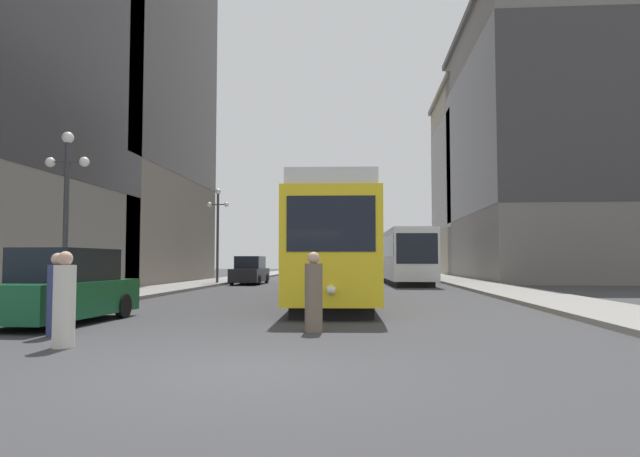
% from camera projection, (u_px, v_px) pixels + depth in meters
% --- Properties ---
extents(ground_plane, '(200.00, 200.00, 0.00)m').
position_uv_depth(ground_plane, '(247.00, 373.00, 7.66)').
color(ground_plane, '#38383A').
extents(sidewalk_left, '(3.13, 120.00, 0.15)m').
position_uv_depth(sidewalk_left, '(242.00, 278.00, 48.11)').
color(sidewalk_left, gray).
rests_on(sidewalk_left, ground).
extents(sidewalk_right, '(3.13, 120.00, 0.15)m').
position_uv_depth(sidewalk_right, '(446.00, 278.00, 46.88)').
color(sidewalk_right, gray).
rests_on(sidewalk_right, ground).
extents(streetcar, '(3.10, 14.27, 3.89)m').
position_uv_depth(streetcar, '(334.00, 245.00, 21.03)').
color(streetcar, black).
rests_on(streetcar, ground).
extents(transit_bus, '(3.05, 12.95, 3.45)m').
position_uv_depth(transit_bus, '(404.00, 254.00, 37.81)').
color(transit_bus, black).
rests_on(transit_bus, ground).
extents(parked_car_left_near, '(2.08, 4.60, 1.82)m').
position_uv_depth(parked_car_left_near, '(64.00, 289.00, 13.79)').
color(parked_car_left_near, black).
rests_on(parked_car_left_near, ground).
extents(parked_car_left_mid, '(1.91, 4.98, 1.82)m').
position_uv_depth(parked_car_left_mid, '(250.00, 271.00, 36.92)').
color(parked_car_left_mid, black).
rests_on(parked_car_left_mid, ground).
extents(pedestrian_crossing_near, '(0.38, 0.38, 1.71)m').
position_uv_depth(pedestrian_crossing_near, '(314.00, 295.00, 12.10)').
color(pedestrian_crossing_near, '#6B5B4C').
rests_on(pedestrian_crossing_near, ground).
extents(pedestrian_crossing_far, '(0.38, 0.38, 1.69)m').
position_uv_depth(pedestrian_crossing_far, '(64.00, 303.00, 9.93)').
color(pedestrian_crossing_far, beige).
rests_on(pedestrian_crossing_far, ground).
extents(pedestrian_on_sidewalk, '(0.38, 0.38, 1.68)m').
position_uv_depth(pedestrian_on_sidewalk, '(57.00, 297.00, 11.43)').
color(pedestrian_on_sidewalk, navy).
rests_on(pedestrian_on_sidewalk, ground).
extents(lamp_post_left_near, '(1.41, 0.36, 5.40)m').
position_uv_depth(lamp_post_left_near, '(67.00, 191.00, 17.59)').
color(lamp_post_left_near, '#333338').
rests_on(lamp_post_left_near, sidewalk_left).
extents(lamp_post_left_far, '(1.41, 0.36, 6.00)m').
position_uv_depth(lamp_post_left_far, '(218.00, 221.00, 36.17)').
color(lamp_post_left_far, '#333338').
rests_on(lamp_post_left_far, sidewalk_left).
extents(building_left_corner, '(12.44, 17.78, 28.73)m').
position_uv_depth(building_left_corner, '(96.00, 62.00, 37.77)').
color(building_left_corner, slate).
rests_on(building_left_corner, ground).
extents(building_right_corner, '(14.88, 21.41, 21.21)m').
position_uv_depth(building_right_corner, '(556.00, 144.00, 45.54)').
color(building_right_corner, slate).
rests_on(building_right_corner, ground).
extents(building_right_midblock, '(14.82, 15.09, 19.75)m').
position_uv_depth(building_right_midblock, '(507.00, 180.00, 60.72)').
color(building_right_midblock, gray).
rests_on(building_right_midblock, ground).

